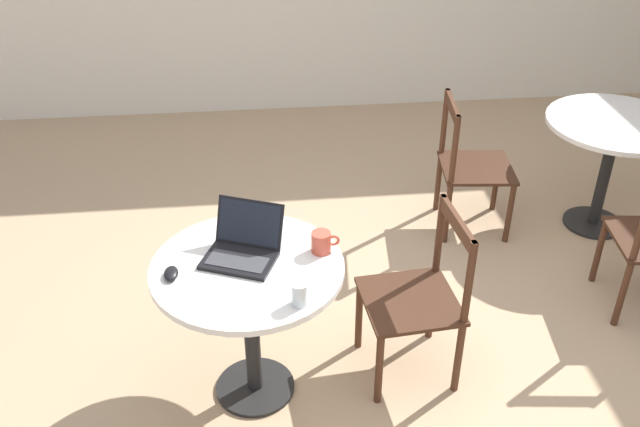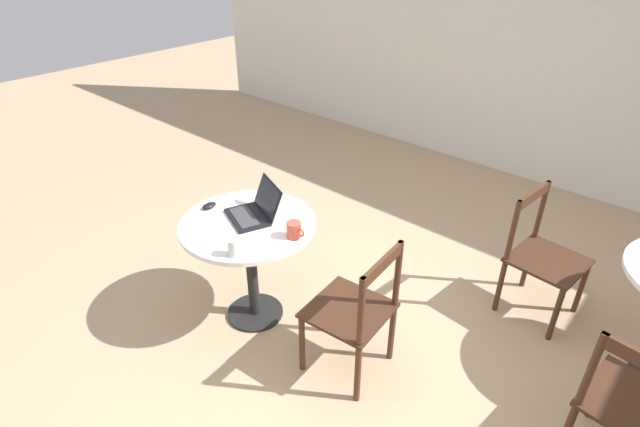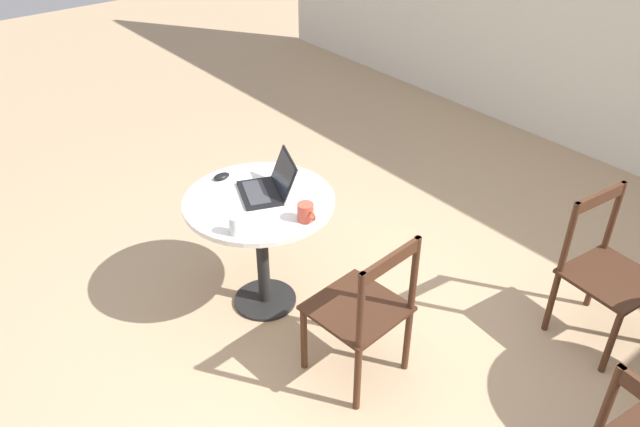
{
  "view_description": "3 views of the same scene",
  "coord_description": "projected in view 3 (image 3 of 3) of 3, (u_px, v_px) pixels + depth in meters",
  "views": [
    {
      "loc": [
        -0.71,
        -2.52,
        2.57
      ],
      "look_at": [
        -0.41,
        0.38,
        0.7
      ],
      "focal_mm": 40.0,
      "sensor_mm": 36.0,
      "label": 1
    },
    {
      "loc": [
        1.27,
        -1.71,
        2.35
      ],
      "look_at": [
        -0.52,
        0.33,
        0.72
      ],
      "focal_mm": 28.0,
      "sensor_mm": 36.0,
      "label": 2
    },
    {
      "loc": [
        1.7,
        -1.62,
        2.55
      ],
      "look_at": [
        -0.49,
        0.15,
        0.7
      ],
      "focal_mm": 35.0,
      "sensor_mm": 36.0,
      "label": 3
    }
  ],
  "objects": [
    {
      "name": "mug",
      "position": [
        306.0,
        212.0,
        3.21
      ],
      "size": [
        0.13,
        0.09,
        0.1
      ],
      "color": "#C64C38",
      "rests_on": "cafe_table_near"
    },
    {
      "name": "ground_plane",
      "position": [
        355.0,
        370.0,
        3.35
      ],
      "size": [
        16.0,
        16.0,
        0.0
      ],
      "primitive_type": "plane",
      "color": "tan"
    },
    {
      "name": "drinking_glass",
      "position": [
        236.0,
        225.0,
        3.11
      ],
      "size": [
        0.07,
        0.07,
        0.1
      ],
      "color": "silver",
      "rests_on": "cafe_table_near"
    },
    {
      "name": "laptop",
      "position": [
        268.0,
        186.0,
        3.44
      ],
      "size": [
        0.39,
        0.38,
        0.21
      ],
      "color": "black",
      "rests_on": "cafe_table_near"
    },
    {
      "name": "chair_mid_left",
      "position": [
        605.0,
        272.0,
        3.37
      ],
      "size": [
        0.47,
        0.47,
        0.86
      ],
      "color": "#472819",
      "rests_on": "ground_plane"
    },
    {
      "name": "mouse",
      "position": [
        222.0,
        176.0,
        3.59
      ],
      "size": [
        0.06,
        0.1,
        0.03
      ],
      "color": "black",
      "rests_on": "cafe_table_near"
    },
    {
      "name": "cafe_table_near",
      "position": [
        260.0,
        219.0,
        3.49
      ],
      "size": [
        0.84,
        0.84,
        0.74
      ],
      "color": "black",
      "rests_on": "ground_plane"
    },
    {
      "name": "chair_near_right",
      "position": [
        364.0,
        311.0,
        3.11
      ],
      "size": [
        0.47,
        0.47,
        0.86
      ],
      "color": "#472819",
      "rests_on": "ground_plane"
    }
  ]
}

